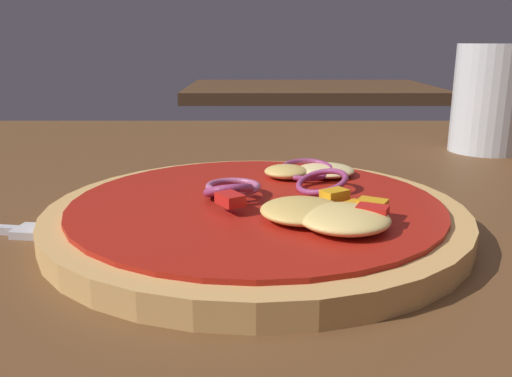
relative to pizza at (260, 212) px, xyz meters
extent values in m
cube|color=brown|center=(0.00, 0.00, -0.02)|extent=(1.50, 0.96, 0.03)
cylinder|color=tan|center=(0.00, 0.00, 0.00)|extent=(0.27, 0.27, 0.01)
cylinder|color=#A81C11|center=(0.00, 0.00, 0.01)|extent=(0.24, 0.24, 0.00)
ellipsoid|color=#E5BC60|center=(0.02, 0.06, 0.01)|extent=(0.03, 0.03, 0.01)
ellipsoid|color=#F4DB8E|center=(0.05, 0.07, 0.01)|extent=(0.04, 0.04, 0.01)
ellipsoid|color=#E5BC60|center=(0.02, -0.04, 0.01)|extent=(0.05, 0.05, 0.01)
ellipsoid|color=#EFCC72|center=(0.04, -0.05, 0.01)|extent=(0.05, 0.05, 0.01)
torus|color=#93386B|center=(-0.02, 0.00, 0.01)|extent=(0.04, 0.04, 0.02)
torus|color=#B25984|center=(-0.02, 0.01, 0.01)|extent=(0.05, 0.05, 0.01)
torus|color=#93386B|center=(0.03, 0.06, 0.01)|extent=(0.05, 0.05, 0.01)
torus|color=#93386B|center=(0.04, 0.02, 0.01)|extent=(0.05, 0.05, 0.01)
cube|color=red|center=(-0.02, -0.03, 0.02)|extent=(0.02, 0.02, 0.01)
cube|color=#2D8C28|center=(0.02, -0.04, 0.01)|extent=(0.01, 0.02, 0.01)
cube|color=orange|center=(0.05, -0.03, 0.01)|extent=(0.01, 0.01, 0.00)
cube|color=orange|center=(0.06, -0.04, 0.02)|extent=(0.02, 0.02, 0.01)
cube|color=orange|center=(0.04, -0.02, 0.02)|extent=(0.02, 0.02, 0.01)
cube|color=red|center=(0.06, -0.05, 0.02)|extent=(0.02, 0.02, 0.01)
cube|color=silver|center=(-0.15, -0.02, -0.01)|extent=(0.02, 0.02, 0.01)
cube|color=silver|center=(-0.12, -0.03, -0.01)|extent=(0.04, 0.01, 0.00)
cube|color=silver|center=(-0.12, -0.02, -0.01)|extent=(0.04, 0.01, 0.00)
cube|color=silver|center=(-0.12, -0.02, -0.01)|extent=(0.04, 0.01, 0.00)
cube|color=silver|center=(-0.12, -0.01, -0.01)|extent=(0.04, 0.01, 0.00)
cylinder|color=silver|center=(0.25, 0.25, 0.05)|extent=(0.08, 0.08, 0.11)
cylinder|color=#9E510F|center=(0.25, 0.25, 0.02)|extent=(0.07, 0.07, 0.06)
cube|color=#4C301C|center=(0.14, 1.15, -0.02)|extent=(0.66, 0.44, 0.03)
camera|label=1|loc=(0.00, -0.33, 0.11)|focal=37.68mm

